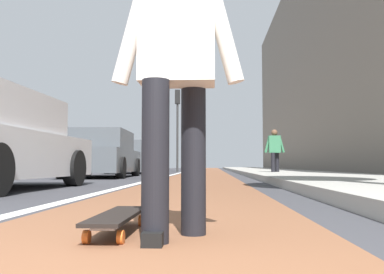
{
  "coord_description": "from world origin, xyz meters",
  "views": [
    {
      "loc": [
        -1.2,
        -0.36,
        0.39
      ],
      "look_at": [
        11.75,
        0.27,
        1.27
      ],
      "focal_mm": 38.56,
      "sensor_mm": 36.0,
      "label": 1
    }
  ],
  "objects_px": {
    "skater_person": "(177,63)",
    "traffic_light": "(177,115)",
    "parked_car_mid": "(102,155)",
    "parked_car_far": "(135,158)",
    "skateboard": "(118,217)",
    "pedestrian_distant": "(275,149)"
  },
  "relations": [
    {
      "from": "skater_person",
      "to": "traffic_light",
      "type": "xyz_separation_m",
      "value": [
        21.02,
        1.77,
        2.26
      ]
    },
    {
      "from": "skater_person",
      "to": "parked_car_mid",
      "type": "relative_size",
      "value": 0.37
    },
    {
      "from": "traffic_light",
      "to": "parked_car_mid",
      "type": "bearing_deg",
      "value": 171.64
    },
    {
      "from": "parked_car_far",
      "to": "traffic_light",
      "type": "distance_m",
      "value": 5.24
    },
    {
      "from": "skater_person",
      "to": "parked_car_mid",
      "type": "xyz_separation_m",
      "value": [
        10.7,
        3.29,
        -0.24
      ]
    },
    {
      "from": "skateboard",
      "to": "skater_person",
      "type": "height_order",
      "value": "skater_person"
    },
    {
      "from": "skater_person",
      "to": "skateboard",
      "type": "bearing_deg",
      "value": 66.66
    },
    {
      "from": "skateboard",
      "to": "parked_car_far",
      "type": "xyz_separation_m",
      "value": [
        16.55,
        3.03,
        0.61
      ]
    },
    {
      "from": "traffic_light",
      "to": "pedestrian_distant",
      "type": "distance_m",
      "value": 10.09
    },
    {
      "from": "skateboard",
      "to": "traffic_light",
      "type": "xyz_separation_m",
      "value": [
        20.87,
        1.43,
        3.1
      ]
    },
    {
      "from": "parked_car_mid",
      "to": "skateboard",
      "type": "bearing_deg",
      "value": -164.42
    },
    {
      "from": "skateboard",
      "to": "skater_person",
      "type": "distance_m",
      "value": 0.92
    },
    {
      "from": "skateboard",
      "to": "parked_car_mid",
      "type": "xyz_separation_m",
      "value": [
        10.55,
        2.94,
        0.61
      ]
    },
    {
      "from": "parked_car_mid",
      "to": "traffic_light",
      "type": "bearing_deg",
      "value": -8.36
    },
    {
      "from": "skater_person",
      "to": "traffic_light",
      "type": "bearing_deg",
      "value": 4.82
    },
    {
      "from": "skateboard",
      "to": "pedestrian_distant",
      "type": "bearing_deg",
      "value": -12.68
    },
    {
      "from": "skater_person",
      "to": "parked_car_mid",
      "type": "height_order",
      "value": "skater_person"
    },
    {
      "from": "skater_person",
      "to": "parked_car_far",
      "type": "distance_m",
      "value": 17.04
    },
    {
      "from": "skateboard",
      "to": "traffic_light",
      "type": "relative_size",
      "value": 0.18
    },
    {
      "from": "parked_car_far",
      "to": "skateboard",
      "type": "bearing_deg",
      "value": -169.63
    },
    {
      "from": "skateboard",
      "to": "parked_car_mid",
      "type": "relative_size",
      "value": 0.19
    },
    {
      "from": "skateboard",
      "to": "parked_car_far",
      "type": "relative_size",
      "value": 0.19
    }
  ]
}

